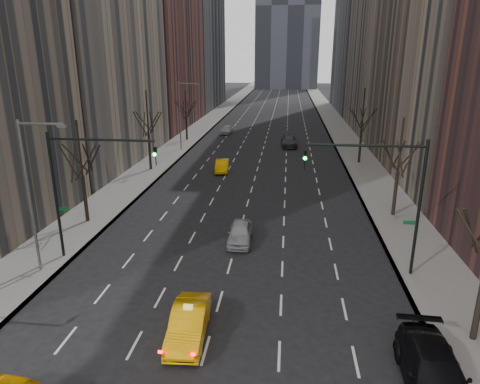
% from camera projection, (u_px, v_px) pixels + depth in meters
% --- Properties ---
extents(sidewalk_left, '(4.50, 320.00, 0.15)m').
position_uv_depth(sidewalk_left, '(207.00, 123.00, 82.65)').
color(sidewalk_left, slate).
rests_on(sidewalk_left, ground).
extents(sidewalk_right, '(4.50, 320.00, 0.15)m').
position_uv_depth(sidewalk_right, '(336.00, 125.00, 80.06)').
color(sidewalk_right, slate).
rests_on(sidewalk_right, ground).
extents(tree_lw_b, '(3.36, 3.50, 7.82)m').
position_uv_depth(tree_lw_b, '(83.00, 177.00, 32.28)').
color(tree_lw_b, black).
rests_on(tree_lw_b, ground).
extents(tree_lw_c, '(3.36, 3.50, 8.74)m').
position_uv_depth(tree_lw_c, '(149.00, 135.00, 47.33)').
color(tree_lw_c, black).
rests_on(tree_lw_c, ground).
extents(tree_lw_d, '(3.36, 3.50, 7.36)m').
position_uv_depth(tree_lw_d, '(186.00, 117.00, 64.52)').
color(tree_lw_d, black).
rests_on(tree_lw_d, ground).
extents(tree_rw_b, '(3.36, 3.50, 7.82)m').
position_uv_depth(tree_rw_b, '(398.00, 172.00, 33.54)').
color(tree_rw_b, black).
rests_on(tree_rw_b, ground).
extents(tree_rw_c, '(3.36, 3.50, 8.74)m').
position_uv_depth(tree_rw_c, '(362.00, 130.00, 50.48)').
color(tree_rw_c, black).
rests_on(tree_rw_c, ground).
extents(traffic_mast_left, '(6.69, 0.39, 8.00)m').
position_uv_depth(traffic_mast_left, '(79.00, 176.00, 25.76)').
color(traffic_mast_left, black).
rests_on(traffic_mast_left, ground).
extents(traffic_mast_right, '(6.69, 0.39, 8.00)m').
position_uv_depth(traffic_mast_right, '(391.00, 186.00, 23.84)').
color(traffic_mast_right, black).
rests_on(traffic_mast_right, ground).
extents(streetlight_near, '(2.83, 0.22, 9.00)m').
position_uv_depth(streetlight_near, '(33.00, 183.00, 24.01)').
color(streetlight_near, slate).
rests_on(streetlight_near, ground).
extents(streetlight_far, '(2.83, 0.22, 9.00)m').
position_uv_depth(streetlight_far, '(182.00, 109.00, 57.14)').
color(streetlight_far, slate).
rests_on(streetlight_far, ground).
extents(taxi_sedan, '(1.79, 4.52, 1.46)m').
position_uv_depth(taxi_sedan, '(189.00, 323.00, 19.60)').
color(taxi_sedan, '#FFAA05').
rests_on(taxi_sedan, ground).
extents(silver_sedan_ahead, '(1.74, 4.11, 1.38)m').
position_uv_depth(silver_sedan_ahead, '(240.00, 233.00, 29.68)').
color(silver_sedan_ahead, '#93969A').
rests_on(silver_sedan_ahead, ground).
extents(parked_suv_black, '(2.47, 5.66, 1.62)m').
position_uv_depth(parked_suv_black, '(434.00, 373.00, 16.41)').
color(parked_suv_black, black).
rests_on(parked_suv_black, ground).
extents(far_taxi, '(1.79, 4.15, 1.33)m').
position_uv_depth(far_taxi, '(222.00, 166.00, 47.91)').
color(far_taxi, '#FFB105').
rests_on(far_taxi, ground).
extents(far_suv_grey, '(2.46, 5.62, 1.61)m').
position_uv_depth(far_suv_grey, '(289.00, 141.00, 61.28)').
color(far_suv_grey, '#333238').
rests_on(far_suv_grey, ground).
extents(far_car_white, '(1.88, 4.12, 1.37)m').
position_uv_depth(far_car_white, '(227.00, 130.00, 71.07)').
color(far_car_white, silver).
rests_on(far_car_white, ground).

